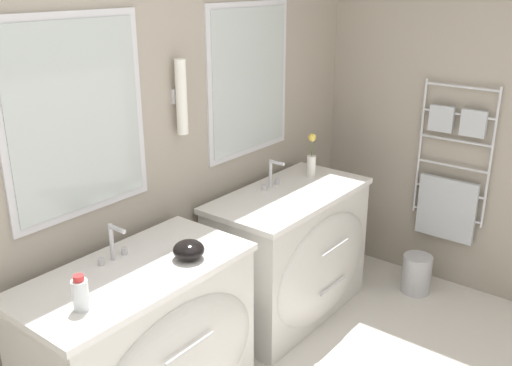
{
  "coord_description": "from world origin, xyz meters",
  "views": [
    {
      "loc": [
        -1.66,
        -0.63,
        2.15
      ],
      "look_at": [
        0.59,
        1.13,
        1.11
      ],
      "focal_mm": 40.0,
      "sensor_mm": 36.0,
      "label": 1
    }
  ],
  "objects_px": {
    "toiletry_bottle": "(80,294)",
    "amenity_bowl": "(189,250)",
    "vanity_right": "(293,254)",
    "flower_vase": "(311,159)",
    "waste_bin": "(417,273)",
    "vanity_left": "(146,348)"
  },
  "relations": [
    {
      "from": "toiletry_bottle",
      "to": "amenity_bowl",
      "type": "xyz_separation_m",
      "value": [
        0.59,
        -0.03,
        -0.03
      ]
    },
    {
      "from": "vanity_right",
      "to": "flower_vase",
      "type": "distance_m",
      "value": 0.65
    },
    {
      "from": "flower_vase",
      "to": "waste_bin",
      "type": "relative_size",
      "value": 1.08
    },
    {
      "from": "vanity_left",
      "to": "flower_vase",
      "type": "relative_size",
      "value": 3.77
    },
    {
      "from": "vanity_left",
      "to": "waste_bin",
      "type": "relative_size",
      "value": 4.07
    },
    {
      "from": "toiletry_bottle",
      "to": "flower_vase",
      "type": "xyz_separation_m",
      "value": [
        1.98,
        0.16,
        0.05
      ]
    },
    {
      "from": "vanity_right",
      "to": "flower_vase",
      "type": "height_order",
      "value": "flower_vase"
    },
    {
      "from": "vanity_right",
      "to": "toiletry_bottle",
      "type": "bearing_deg",
      "value": -177.96
    },
    {
      "from": "toiletry_bottle",
      "to": "waste_bin",
      "type": "relative_size",
      "value": 0.56
    },
    {
      "from": "flower_vase",
      "to": "vanity_right",
      "type": "bearing_deg",
      "value": -163.62
    },
    {
      "from": "vanity_right",
      "to": "toiletry_bottle",
      "type": "relative_size",
      "value": 7.25
    },
    {
      "from": "vanity_left",
      "to": "amenity_bowl",
      "type": "distance_m",
      "value": 0.53
    },
    {
      "from": "vanity_left",
      "to": "amenity_bowl",
      "type": "bearing_deg",
      "value": -21.12
    },
    {
      "from": "flower_vase",
      "to": "waste_bin",
      "type": "distance_m",
      "value": 1.15
    },
    {
      "from": "toiletry_bottle",
      "to": "amenity_bowl",
      "type": "distance_m",
      "value": 0.59
    },
    {
      "from": "toiletry_bottle",
      "to": "flower_vase",
      "type": "bearing_deg",
      "value": 4.6
    },
    {
      "from": "vanity_left",
      "to": "toiletry_bottle",
      "type": "xyz_separation_m",
      "value": [
        -0.36,
        -0.06,
        0.5
      ]
    },
    {
      "from": "vanity_right",
      "to": "waste_bin",
      "type": "bearing_deg",
      "value": -35.14
    },
    {
      "from": "amenity_bowl",
      "to": "waste_bin",
      "type": "height_order",
      "value": "amenity_bowl"
    },
    {
      "from": "toiletry_bottle",
      "to": "amenity_bowl",
      "type": "bearing_deg",
      "value": -3.1
    },
    {
      "from": "vanity_right",
      "to": "waste_bin",
      "type": "distance_m",
      "value": 1.0
    },
    {
      "from": "amenity_bowl",
      "to": "waste_bin",
      "type": "xyz_separation_m",
      "value": [
        1.82,
        -0.46,
        -0.77
      ]
    }
  ]
}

